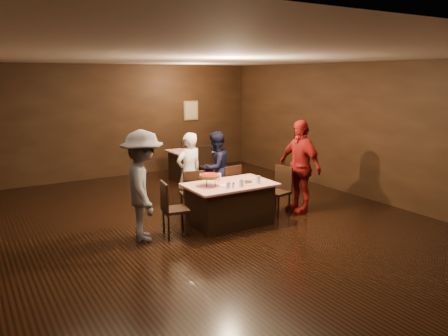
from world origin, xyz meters
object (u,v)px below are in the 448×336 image
Objects in this scene: back_table at (194,164)px; diner_navy_hoodie at (216,168)px; chair_end_left at (175,208)px; glass_front_left at (241,183)px; glass_back at (219,177)px; diner_grey_knit at (143,186)px; pizza_stand at (209,176)px; chair_back_near at (207,165)px; main_table at (230,204)px; glass_front_right at (258,180)px; chair_back_far at (184,157)px; plate_empty at (250,178)px; diner_white_jacket at (189,172)px; chair_far_left at (192,193)px; chair_end_right at (277,191)px; diner_red_shirt at (300,166)px.

diner_navy_hoodie is at bearing -106.48° from back_table.
glass_front_left is at bearing -95.35° from chair_end_left.
back_table is at bearing 74.47° from glass_front_left.
chair_end_left is 6.79× the size of glass_back.
pizza_stand is at bearing -76.47° from diner_grey_knit.
glass_front_left is (-1.09, -3.22, 0.37)m from chair_back_near.
glass_front_right reaches higher than main_table.
plate_empty is at bearing 73.11° from chair_back_far.
chair_back_near is at bearing 81.35° from chair_back_far.
diner_navy_hoodie is 1.12m from glass_back.
pizza_stand is at bearing 160.56° from glass_front_right.
plate_empty is (2.18, 0.06, -0.15)m from diner_grey_knit.
glass_front_left is (-1.09, -4.52, 0.37)m from chair_back_far.
glass_front_right is at bearing 107.56° from diner_white_jacket.
diner_navy_hoodie reaches higher than chair_end_left.
chair_far_left and chair_end_right have the same top height.
diner_red_shirt reaches higher than glass_front_left.
glass_front_left is at bearing -37.87° from pizza_stand.
pizza_stand reaches higher than main_table.
chair_far_left is at bearing 57.43° from chair_back_far.
glass_back is (-0.60, 0.15, 0.06)m from plate_empty.
plate_empty is (0.55, 0.15, 0.39)m from main_table.
pizza_stand reaches higher than chair_back_near.
diner_navy_hoodie is at bearing -176.37° from diner_white_jacket.
diner_navy_hoodie is at bearing -106.43° from chair_back_near.
diner_white_jacket is at bearing 56.97° from chair_back_far.
glass_front_right is at bearing -19.44° from pizza_stand.
chair_back_near reaches higher than glass_front_left.
main_table is 11.43× the size of glass_front_right.
chair_back_near is at bearing 71.31° from glass_front_left.
chair_back_near is 3.80× the size of plate_empty.
diner_grey_knit is (-0.53, 0.09, 0.45)m from chair_end_left.
chair_back_far is 0.61× the size of diner_navy_hoodie.
diner_red_shirt reaches higher than chair_back_far.
diner_red_shirt is at bearing -11.21° from plate_empty.
diner_white_jacket is 11.42× the size of glass_front_right.
diner_grey_knit reaches higher than glass_back.
glass_front_left is at bearing -138.01° from plate_empty.
chair_back_near is 2.29m from diner_white_jacket.
glass_front_right is (-0.10, -0.40, 0.06)m from plate_empty.
diner_grey_knit reaches higher than main_table.
glass_front_right reaches higher than plate_empty.
diner_red_shirt reaches higher than chair_end_left.
diner_navy_hoodie is 1.78m from diner_red_shirt.
diner_white_jacket is 1.55m from glass_front_right.
chair_back_far reaches higher than glass_back.
back_table is at bearing 166.84° from chair_end_right.
chair_back_near is 1.78m from diner_navy_hoodie.
chair_end_right is at bearing 130.59° from diner_white_jacket.
chair_back_near is at bearing -90.00° from back_table.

